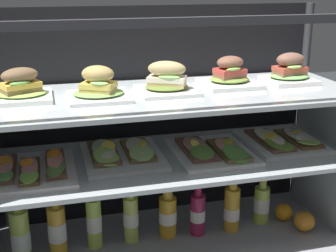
% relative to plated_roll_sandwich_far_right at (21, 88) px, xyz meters
% --- Properties ---
extents(case_base_deck, '(1.42, 0.55, 0.04)m').
position_rel_plated_roll_sandwich_far_right_xyz_m(case_base_deck, '(0.49, -0.05, -0.65)').
color(case_base_deck, '#A2A1A7').
rests_on(case_base_deck, ground).
extents(case_frame, '(1.42, 0.55, 0.92)m').
position_rel_plated_roll_sandwich_far_right_xyz_m(case_frame, '(0.49, 0.12, -0.17)').
color(case_frame, '#333338').
rests_on(case_frame, ground).
extents(riser_lower_tier, '(1.35, 0.49, 0.34)m').
position_rel_plated_roll_sandwich_far_right_xyz_m(riser_lower_tier, '(0.49, -0.05, -0.46)').
color(riser_lower_tier, silver).
rests_on(riser_lower_tier, case_base_deck).
extents(shelf_lower_glass, '(1.37, 0.50, 0.02)m').
position_rel_plated_roll_sandwich_far_right_xyz_m(shelf_lower_glass, '(0.49, -0.05, -0.29)').
color(shelf_lower_glass, silver).
rests_on(shelf_lower_glass, riser_lower_tier).
extents(riser_upper_tier, '(1.35, 0.49, 0.22)m').
position_rel_plated_roll_sandwich_far_right_xyz_m(riser_upper_tier, '(0.49, -0.05, -0.17)').
color(riser_upper_tier, silver).
rests_on(riser_upper_tier, shelf_lower_glass).
extents(shelf_upper_glass, '(1.37, 0.50, 0.02)m').
position_rel_plated_roll_sandwich_far_right_xyz_m(shelf_upper_glass, '(0.49, -0.05, -0.05)').
color(shelf_upper_glass, silver).
rests_on(shelf_upper_glass, riser_upper_tier).
extents(plated_roll_sandwich_far_right, '(0.20, 0.20, 0.11)m').
position_rel_plated_roll_sandwich_far_right_xyz_m(plated_roll_sandwich_far_right, '(0.00, 0.00, 0.00)').
color(plated_roll_sandwich_far_right, white).
rests_on(plated_roll_sandwich_far_right, shelf_upper_glass).
extents(plated_roll_sandwich_right_of_center, '(0.21, 0.21, 0.11)m').
position_rel_plated_roll_sandwich_far_right_xyz_m(plated_roll_sandwich_right_of_center, '(0.25, -0.05, 0.00)').
color(plated_roll_sandwich_right_of_center, white).
rests_on(plated_roll_sandwich_right_of_center, shelf_upper_glass).
extents(plated_roll_sandwich_mid_left, '(0.20, 0.20, 0.11)m').
position_rel_plated_roll_sandwich_far_right_xyz_m(plated_roll_sandwich_mid_left, '(0.49, -0.03, 0.00)').
color(plated_roll_sandwich_mid_left, white).
rests_on(plated_roll_sandwich_mid_left, shelf_upper_glass).
extents(plated_roll_sandwich_left_of_center, '(0.21, 0.21, 0.11)m').
position_rel_plated_roll_sandwich_far_right_xyz_m(plated_roll_sandwich_left_of_center, '(0.75, 0.01, -0.00)').
color(plated_roll_sandwich_left_of_center, white).
rests_on(plated_roll_sandwich_left_of_center, shelf_upper_glass).
extents(plated_roll_sandwich_center, '(0.18, 0.18, 0.12)m').
position_rel_plated_roll_sandwich_far_right_xyz_m(plated_roll_sandwich_center, '(0.99, 0.00, 0.00)').
color(plated_roll_sandwich_center, white).
rests_on(plated_roll_sandwich_center, shelf_upper_glass).
extents(open_sandwich_tray_near_left_corner, '(0.28, 0.33, 0.07)m').
position_rel_plated_roll_sandwich_far_right_xyz_m(open_sandwich_tray_near_left_corner, '(0.01, -0.08, -0.26)').
color(open_sandwich_tray_near_left_corner, white).
rests_on(open_sandwich_tray_near_left_corner, shelf_lower_glass).
extents(open_sandwich_tray_center, '(0.28, 0.33, 0.07)m').
position_rel_plated_roll_sandwich_far_right_xyz_m(open_sandwich_tray_center, '(0.33, -0.01, -0.26)').
color(open_sandwich_tray_center, white).
rests_on(open_sandwich_tray_center, shelf_lower_glass).
extents(open_sandwich_tray_right_of_center, '(0.28, 0.34, 0.06)m').
position_rel_plated_roll_sandwich_far_right_xyz_m(open_sandwich_tray_right_of_center, '(0.66, -0.07, -0.26)').
color(open_sandwich_tray_right_of_center, white).
rests_on(open_sandwich_tray_right_of_center, shelf_lower_glass).
extents(open_sandwich_tray_near_right_corner, '(0.28, 0.33, 0.06)m').
position_rel_plated_roll_sandwich_far_right_xyz_m(open_sandwich_tray_near_right_corner, '(0.97, -0.03, -0.26)').
color(open_sandwich_tray_near_right_corner, white).
rests_on(open_sandwich_tray_near_right_corner, shelf_lower_glass).
extents(juice_bottle_back_center, '(0.07, 0.07, 0.25)m').
position_rel_plated_roll_sandwich_far_right_xyz_m(juice_bottle_back_center, '(-0.05, -0.02, -0.54)').
color(juice_bottle_back_center, '#BDDB55').
rests_on(juice_bottle_back_center, case_base_deck).
extents(juice_bottle_front_fourth, '(0.07, 0.07, 0.24)m').
position_rel_plated_roll_sandwich_far_right_xyz_m(juice_bottle_front_fourth, '(0.08, -0.02, -0.53)').
color(juice_bottle_front_fourth, gold).
rests_on(juice_bottle_front_fourth, case_base_deck).
extents(juice_bottle_front_middle, '(0.06, 0.06, 0.25)m').
position_rel_plated_roll_sandwich_far_right_xyz_m(juice_bottle_front_middle, '(0.22, -0.01, -0.52)').
color(juice_bottle_front_middle, '#B4DB4E').
rests_on(juice_bottle_front_middle, case_base_deck).
extents(juice_bottle_front_second, '(0.06, 0.06, 0.23)m').
position_rel_plated_roll_sandwich_far_right_xyz_m(juice_bottle_front_second, '(0.36, -0.00, -0.53)').
color(juice_bottle_front_second, '#BACA56').
rests_on(juice_bottle_front_second, case_base_deck).
extents(juice_bottle_near_post, '(0.07, 0.07, 0.23)m').
position_rel_plated_roll_sandwich_far_right_xyz_m(juice_bottle_near_post, '(0.50, -0.01, -0.54)').
color(juice_bottle_near_post, gold).
rests_on(juice_bottle_near_post, case_base_deck).
extents(juice_bottle_tucked_behind, '(0.06, 0.06, 0.22)m').
position_rel_plated_roll_sandwich_far_right_xyz_m(juice_bottle_tucked_behind, '(0.62, -0.02, -0.54)').
color(juice_bottle_tucked_behind, '#9B1E46').
rests_on(juice_bottle_tucked_behind, case_base_deck).
extents(juice_bottle_back_left, '(0.06, 0.06, 0.23)m').
position_rel_plated_roll_sandwich_far_right_xyz_m(juice_bottle_back_left, '(0.76, -0.03, -0.54)').
color(juice_bottle_back_left, gold).
rests_on(juice_bottle_back_left, case_base_deck).
extents(juice_bottle_front_right_end, '(0.06, 0.06, 0.20)m').
position_rel_plated_roll_sandwich_far_right_xyz_m(juice_bottle_front_right_end, '(0.91, -0.00, -0.55)').
color(juice_bottle_front_right_end, '#AEC649').
rests_on(juice_bottle_front_right_end, case_base_deck).
extents(orange_fruit_beside_bottles, '(0.07, 0.07, 0.07)m').
position_rel_plated_roll_sandwich_far_right_xyz_m(orange_fruit_beside_bottles, '(1.01, -0.01, -0.59)').
color(orange_fruit_beside_bottles, orange).
rests_on(orange_fruit_beside_bottles, case_base_deck).
extents(orange_fruit_near_left_post, '(0.08, 0.08, 0.08)m').
position_rel_plated_roll_sandwich_far_right_xyz_m(orange_fruit_near_left_post, '(1.05, -0.11, -0.59)').
color(orange_fruit_near_left_post, orange).
rests_on(orange_fruit_near_left_post, case_base_deck).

